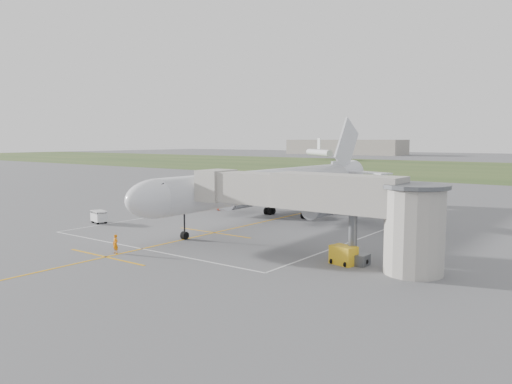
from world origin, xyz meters
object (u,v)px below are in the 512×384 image
Objects in this scene: airliner at (271,185)px; jet_bridge at (328,204)px; gpu_unit at (343,255)px; ramp_worker_wing at (219,204)px; baggage_cart at (99,217)px; ramp_worker_nose at (115,244)px.

airliner reaches higher than jet_bridge.
gpu_unit is 1.27× the size of ramp_worker_wing.
jet_bridge is at bearing 14.08° from baggage_cart.
airliner is 23.66m from ramp_worker_nose.
ramp_worker_nose is (-0.41, -23.39, -3.54)m from airliner.
airliner is 2.00× the size of jet_bridge.
jet_bridge is 9.65× the size of baggage_cart.
baggage_cart is at bearing 149.08° from ramp_worker_nose.
baggage_cart is at bearing -168.22° from gpu_unit.
gpu_unit is (17.51, -14.84, -3.64)m from airliner.
ramp_worker_wing is (-26.62, 16.73, -3.85)m from jet_bridge.
baggage_cart is 17.44m from ramp_worker_wing.
ramp_worker_nose is at bearing 131.07° from ramp_worker_wing.
ramp_worker_wing reaches higher than baggage_cart.
ramp_worker_wing is at bearing 89.44° from baggage_cart.
ramp_worker_nose is (14.81, -8.98, 0.08)m from baggage_cart.
airliner is 26.11× the size of ramp_worker_wing.
gpu_unit is (1.78, -0.59, -3.99)m from jet_bridge.
baggage_cart is (-32.72, 0.43, 0.02)m from gpu_unit.
baggage_cart is at bearing 94.66° from ramp_worker_wing.
ramp_worker_wing is at bearing 112.38° from ramp_worker_nose.
jet_bridge is 18.95m from ramp_worker_nose.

